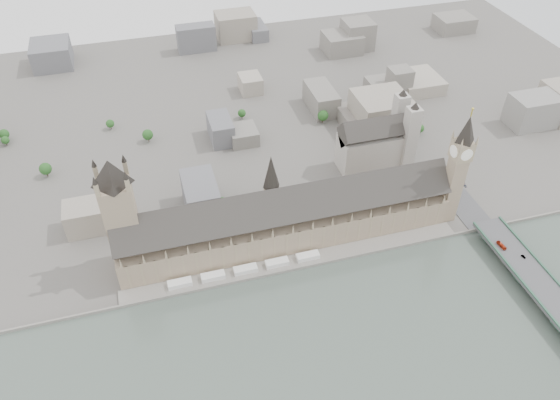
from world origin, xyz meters
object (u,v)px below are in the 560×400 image
object	(u,v)px
elizabeth_tower	(459,162)
red_bus_north	(501,245)
westminster_abbey	(377,142)
car_silver	(523,257)
westminster_bridge	(540,290)
car_approach	(465,186)
palace_of_westminster	(286,219)
victoria_tower	(120,211)

from	to	relation	value
elizabeth_tower	red_bus_north	bearing A→B (deg)	-71.18
westminster_abbey	car_silver	distance (m)	164.25
westminster_bridge	elizabeth_tower	bearing A→B (deg)	104.11
car_silver	car_approach	world-z (taller)	car_approach
westminster_bridge	westminster_abbey	bearing A→B (deg)	105.64
elizabeth_tower	westminster_abbey	bearing A→B (deg)	107.29
car_silver	car_approach	xyz separation A→B (m)	(2.55, 89.01, 0.07)
westminster_abbey	elizabeth_tower	bearing A→B (deg)	-72.71
red_bus_north	westminster_bridge	bearing A→B (deg)	-88.55
car_silver	red_bus_north	bearing A→B (deg)	108.96
palace_of_westminster	red_bus_north	bearing A→B (deg)	-22.39
elizabeth_tower	car_silver	distance (m)	86.66
palace_of_westminster	victoria_tower	size ratio (longest dim) A/B	2.65
car_approach	red_bus_north	bearing A→B (deg)	-100.96
westminster_bridge	car_approach	bearing A→B (deg)	86.98
westminster_abbey	red_bus_north	xyz separation A→B (m)	(44.97, -139.52, -13.51)
red_bus_north	car_silver	bearing A→B (deg)	-63.06
car_approach	elizabeth_tower	bearing A→B (deg)	-145.74
palace_of_westminster	elizabeth_tower	size ratio (longest dim) A/B	2.47
elizabeth_tower	car_silver	size ratio (longest dim) A/B	27.60
elizabeth_tower	car_approach	bearing A→B (deg)	35.82
palace_of_westminster	elizabeth_tower	distance (m)	142.94
car_approach	car_silver	bearing A→B (deg)	-93.20
victoria_tower	red_bus_north	distance (m)	290.01
palace_of_westminster	victoria_tower	bearing A→B (deg)	177.04
victoria_tower	car_silver	distance (m)	303.26
red_bus_north	car_silver	size ratio (longest dim) A/B	2.44
red_bus_north	car_silver	world-z (taller)	red_bus_north
red_bus_north	car_approach	size ratio (longest dim) A/B	1.95
palace_of_westminster	car_silver	distance (m)	183.87
westminster_bridge	red_bus_north	size ratio (longest dim) A/B	34.15
victoria_tower	westminster_bridge	world-z (taller)	victoria_tower
victoria_tower	car_approach	distance (m)	293.57
westminster_bridge	red_bus_north	xyz separation A→B (m)	(-6.10, 42.98, 6.45)
victoria_tower	palace_of_westminster	bearing A→B (deg)	-2.96
car_silver	victoria_tower	bearing A→B (deg)	148.88
car_approach	palace_of_westminster	bearing A→B (deg)	-178.13
palace_of_westminster	car_approach	world-z (taller)	palace_of_westminster
elizabeth_tower	victoria_tower	bearing A→B (deg)	176.04
elizabeth_tower	victoria_tower	xyz separation A→B (m)	(-260.00, 18.00, -2.88)
elizabeth_tower	red_bus_north	size ratio (longest dim) A/B	11.30
westminster_bridge	red_bus_north	world-z (taller)	red_bus_north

